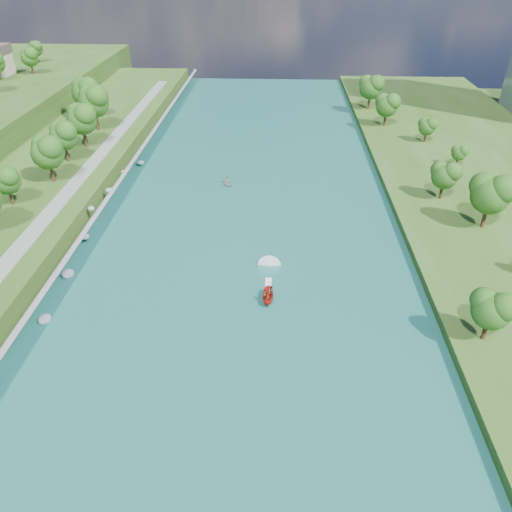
{
  "coord_description": "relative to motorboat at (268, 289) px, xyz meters",
  "views": [
    {
      "loc": [
        6.04,
        -47.78,
        42.57
      ],
      "look_at": [
        3.08,
        15.5,
        2.5
      ],
      "focal_mm": 35.0,
      "sensor_mm": 36.0,
      "label": 1
    }
  ],
  "objects": [
    {
      "name": "trees_east",
      "position": [
        32.19,
        19.45,
        5.72
      ],
      "size": [
        17.92,
        144.87,
        11.29
      ],
      "color": "#204512",
      "rests_on": "berm_east"
    },
    {
      "name": "motorboat",
      "position": [
        0.0,
        0.0,
        0.0
      ],
      "size": [
        3.6,
        18.74,
        2.09
      ],
      "rotation": [
        0.0,
        0.0,
        3.13
      ],
      "color": "red",
      "rests_on": "river_water"
    },
    {
      "name": "ground",
      "position": [
        -5.08,
        -9.49,
        -0.74
      ],
      "size": [
        260.0,
        260.0,
        0.0
      ],
      "primitive_type": "plane",
      "color": "#2D5119",
      "rests_on": "ground"
    },
    {
      "name": "riprap_bank",
      "position": [
        -30.91,
        9.34,
        1.04
      ],
      "size": [
        4.22,
        236.0,
        4.48
      ],
      "color": "slate",
      "rests_on": "ground"
    },
    {
      "name": "raft",
      "position": [
        -9.42,
        37.09,
        -0.25
      ],
      "size": [
        3.56,
        3.9,
        1.73
      ],
      "rotation": [
        0.0,
        0.0,
        0.52
      ],
      "color": "gray",
      "rests_on": "river_water"
    },
    {
      "name": "river_water",
      "position": [
        -5.08,
        10.51,
        -0.69
      ],
      "size": [
        55.0,
        240.0,
        0.1
      ],
      "primitive_type": "cube",
      "color": "#175B52",
      "rests_on": "ground"
    },
    {
      "name": "riverside_path",
      "position": [
        -37.58,
        10.51,
        2.81
      ],
      "size": [
        3.0,
        200.0,
        0.1
      ],
      "primitive_type": "cube",
      "color": "gray",
      "rests_on": "berm_west"
    }
  ]
}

